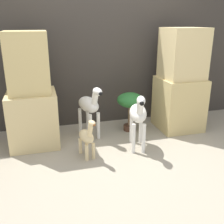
{
  "coord_description": "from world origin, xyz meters",
  "views": [
    {
      "loc": [
        -0.91,
        -2.65,
        1.55
      ],
      "look_at": [
        -0.05,
        0.47,
        0.42
      ],
      "focal_mm": 42.0,
      "sensor_mm": 36.0,
      "label": 1
    }
  ],
  "objects": [
    {
      "name": "giraffe_figurine",
      "position": [
        -0.44,
        0.13,
        0.26
      ],
      "size": [
        0.21,
        0.4,
        0.52
      ],
      "color": "beige",
      "rests_on": "ground_plane"
    },
    {
      "name": "wall_back",
      "position": [
        0.0,
        1.26,
        1.1
      ],
      "size": [
        6.4,
        0.08,
        2.2
      ],
      "color": "#38332D",
      "rests_on": "ground_plane"
    },
    {
      "name": "zebra_left",
      "position": [
        -0.3,
        0.7,
        0.46
      ],
      "size": [
        0.33,
        0.57,
        0.75
      ],
      "color": "white",
      "rests_on": "ground_plane"
    },
    {
      "name": "ground_plane",
      "position": [
        0.0,
        0.0,
        0.0
      ],
      "size": [
        14.0,
        14.0,
        0.0
      ],
      "primitive_type": "plane",
      "color": "#9E937F"
    },
    {
      "name": "rock_pillar_right",
      "position": [
        1.05,
        0.68,
        0.69
      ],
      "size": [
        0.61,
        0.61,
        1.47
      ],
      "color": "#D1B775",
      "rests_on": "ground_plane"
    },
    {
      "name": "rock_pillar_left",
      "position": [
        -1.05,
        0.68,
        0.64
      ],
      "size": [
        0.61,
        0.61,
        1.44
      ],
      "color": "#DBC184",
      "rests_on": "ground_plane"
    },
    {
      "name": "zebra_right",
      "position": [
        0.21,
        0.19,
        0.46
      ],
      "size": [
        0.31,
        0.57,
        0.75
      ],
      "color": "white",
      "rests_on": "ground_plane"
    },
    {
      "name": "potted_palm_front",
      "position": [
        0.31,
        0.77,
        0.43
      ],
      "size": [
        0.38,
        0.38,
        0.58
      ],
      "color": "#513323",
      "rests_on": "ground_plane"
    }
  ]
}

